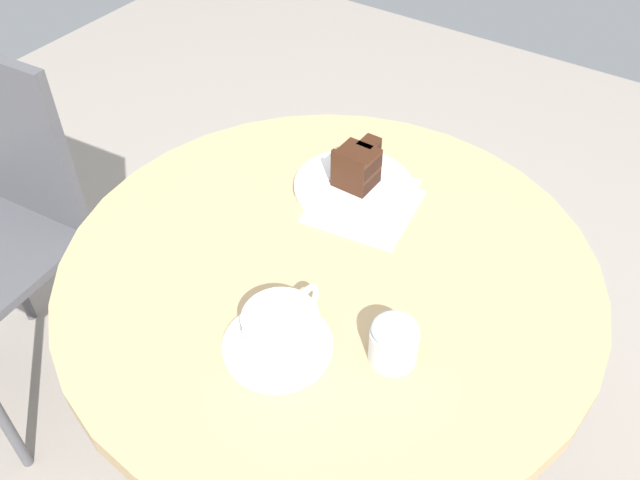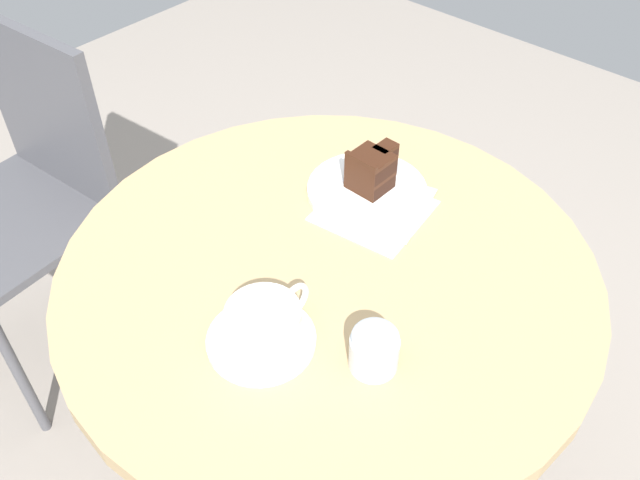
{
  "view_description": "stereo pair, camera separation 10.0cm",
  "coord_description": "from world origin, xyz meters",
  "px_view_note": "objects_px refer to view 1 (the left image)",
  "views": [
    {
      "loc": [
        -0.6,
        -0.38,
        1.46
      ],
      "look_at": [
        0.0,
        0.02,
        0.77
      ],
      "focal_mm": 38.0,
      "sensor_mm": 36.0,
      "label": 1
    },
    {
      "loc": [
        -0.54,
        -0.46,
        1.46
      ],
      "look_at": [
        0.0,
        0.02,
        0.77
      ],
      "focal_mm": 38.0,
      "sensor_mm": 36.0,
      "label": 2
    }
  ],
  "objects_px": {
    "teaspoon": "(269,311)",
    "napkin": "(366,202)",
    "cake_plate": "(353,187)",
    "coffee_cup": "(282,329)",
    "fork": "(363,169)",
    "cake_slice": "(358,166)",
    "saucer": "(278,345)",
    "sugar_pot": "(394,341)"
  },
  "relations": [
    {
      "from": "teaspoon",
      "to": "napkin",
      "type": "height_order",
      "value": "teaspoon"
    },
    {
      "from": "cake_plate",
      "to": "napkin",
      "type": "height_order",
      "value": "cake_plate"
    },
    {
      "from": "coffee_cup",
      "to": "teaspoon",
      "type": "relative_size",
      "value": 1.48
    },
    {
      "from": "teaspoon",
      "to": "fork",
      "type": "bearing_deg",
      "value": 28.67
    },
    {
      "from": "coffee_cup",
      "to": "cake_slice",
      "type": "height_order",
      "value": "cake_slice"
    },
    {
      "from": "coffee_cup",
      "to": "fork",
      "type": "distance_m",
      "value": 0.39
    },
    {
      "from": "teaspoon",
      "to": "fork",
      "type": "relative_size",
      "value": 0.72
    },
    {
      "from": "saucer",
      "to": "sugar_pot",
      "type": "height_order",
      "value": "sugar_pot"
    },
    {
      "from": "coffee_cup",
      "to": "cake_plate",
      "type": "relative_size",
      "value": 0.67
    },
    {
      "from": "napkin",
      "to": "coffee_cup",
      "type": "bearing_deg",
      "value": -169.19
    },
    {
      "from": "cake_plate",
      "to": "coffee_cup",
      "type": "bearing_deg",
      "value": -163.91
    },
    {
      "from": "coffee_cup",
      "to": "sugar_pot",
      "type": "distance_m",
      "value": 0.15
    },
    {
      "from": "fork",
      "to": "napkin",
      "type": "distance_m",
      "value": 0.08
    },
    {
      "from": "saucer",
      "to": "cake_slice",
      "type": "bearing_deg",
      "value": 14.32
    },
    {
      "from": "coffee_cup",
      "to": "sugar_pot",
      "type": "bearing_deg",
      "value": -62.55
    },
    {
      "from": "cake_plate",
      "to": "napkin",
      "type": "xyz_separation_m",
      "value": [
        -0.02,
        -0.04,
        -0.0
      ]
    },
    {
      "from": "coffee_cup",
      "to": "napkin",
      "type": "bearing_deg",
      "value": 10.81
    },
    {
      "from": "cake_plate",
      "to": "cake_slice",
      "type": "height_order",
      "value": "cake_slice"
    },
    {
      "from": "fork",
      "to": "coffee_cup",
      "type": "bearing_deg",
      "value": -135.52
    },
    {
      "from": "saucer",
      "to": "coffee_cup",
      "type": "height_order",
      "value": "coffee_cup"
    },
    {
      "from": "sugar_pot",
      "to": "teaspoon",
      "type": "bearing_deg",
      "value": 100.99
    },
    {
      "from": "coffee_cup",
      "to": "sugar_pot",
      "type": "height_order",
      "value": "same"
    },
    {
      "from": "teaspoon",
      "to": "napkin",
      "type": "relative_size",
      "value": 0.45
    },
    {
      "from": "cake_slice",
      "to": "teaspoon",
      "type": "bearing_deg",
      "value": -171.39
    },
    {
      "from": "coffee_cup",
      "to": "cake_slice",
      "type": "relative_size",
      "value": 1.56
    },
    {
      "from": "saucer",
      "to": "teaspoon",
      "type": "xyz_separation_m",
      "value": [
        0.04,
        0.04,
        0.01
      ]
    },
    {
      "from": "fork",
      "to": "sugar_pot",
      "type": "distance_m",
      "value": 0.39
    },
    {
      "from": "fork",
      "to": "sugar_pot",
      "type": "xyz_separation_m",
      "value": [
        -0.31,
        -0.23,
        0.02
      ]
    },
    {
      "from": "saucer",
      "to": "cake_plate",
      "type": "bearing_deg",
      "value": 14.98
    },
    {
      "from": "saucer",
      "to": "sugar_pot",
      "type": "distance_m",
      "value": 0.16
    },
    {
      "from": "coffee_cup",
      "to": "napkin",
      "type": "distance_m",
      "value": 0.32
    },
    {
      "from": "coffee_cup",
      "to": "napkin",
      "type": "xyz_separation_m",
      "value": [
        0.32,
        0.06,
        -0.04
      ]
    },
    {
      "from": "sugar_pot",
      "to": "cake_plate",
      "type": "bearing_deg",
      "value": 40.02
    },
    {
      "from": "coffee_cup",
      "to": "saucer",
      "type": "bearing_deg",
      "value": 123.68
    },
    {
      "from": "saucer",
      "to": "cake_slice",
      "type": "distance_m",
      "value": 0.36
    },
    {
      "from": "teaspoon",
      "to": "cake_slice",
      "type": "relative_size",
      "value": 1.05
    },
    {
      "from": "saucer",
      "to": "cake_slice",
      "type": "relative_size",
      "value": 1.71
    },
    {
      "from": "saucer",
      "to": "teaspoon",
      "type": "relative_size",
      "value": 1.62
    },
    {
      "from": "cake_slice",
      "to": "sugar_pot",
      "type": "height_order",
      "value": "cake_slice"
    },
    {
      "from": "cake_slice",
      "to": "napkin",
      "type": "xyz_separation_m",
      "value": [
        -0.03,
        -0.03,
        -0.04
      ]
    },
    {
      "from": "sugar_pot",
      "to": "napkin",
      "type": "bearing_deg",
      "value": 37.22
    },
    {
      "from": "cake_slice",
      "to": "sugar_pot",
      "type": "xyz_separation_m",
      "value": [
        -0.28,
        -0.22,
        -0.01
      ]
    }
  ]
}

